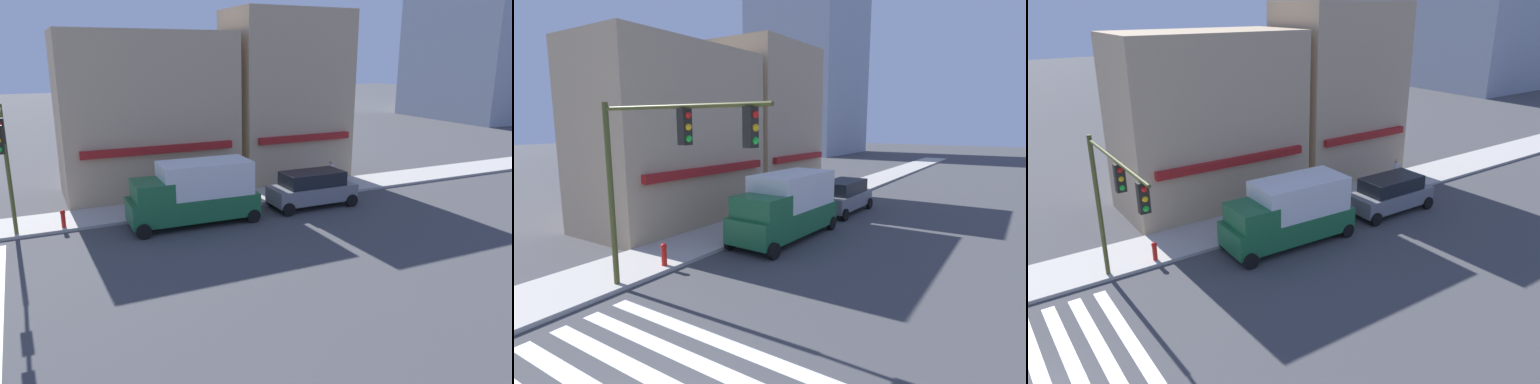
# 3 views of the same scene
# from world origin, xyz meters

# --- Properties ---
(storefront_row) EXTENTS (17.72, 5.30, 10.68)m
(storefront_row) POSITION_xyz_m (16.08, 11.49, 4.96)
(storefront_row) COLOR tan
(storefront_row) RESTS_ON ground_plane
(traffic_signal) EXTENTS (0.32, 6.19, 5.98)m
(traffic_signal) POSITION_xyz_m (4.41, 4.08, 4.41)
(traffic_signal) COLOR #474C1E
(traffic_signal) RESTS_ON ground_plane
(box_truck_green) EXTENTS (6.26, 2.42, 3.04)m
(box_truck_green) POSITION_xyz_m (12.36, 4.70, 1.59)
(box_truck_green) COLOR #1E6638
(box_truck_green) RESTS_ON ground_plane
(suv_grey) EXTENTS (4.71, 2.12, 1.94)m
(suv_grey) POSITION_xyz_m (18.97, 4.70, 1.03)
(suv_grey) COLOR slate
(suv_grey) RESTS_ON ground_plane
(pedestrian_white_shirt) EXTENTS (0.32, 0.32, 1.77)m
(pedestrian_white_shirt) POSITION_xyz_m (21.60, 6.85, 1.07)
(pedestrian_white_shirt) COLOR #23232D
(pedestrian_white_shirt) RESTS_ON sidewalk_left
(fire_hydrant) EXTENTS (0.24, 0.24, 0.84)m
(fire_hydrant) POSITION_xyz_m (6.43, 6.40, 0.61)
(fire_hydrant) COLOR red
(fire_hydrant) RESTS_ON sidewalk_left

